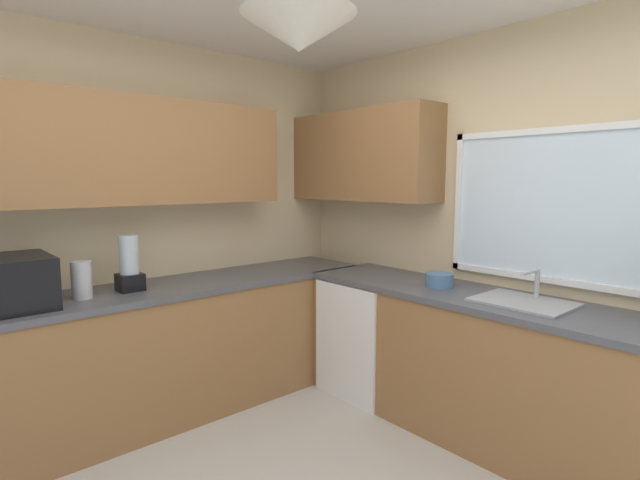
# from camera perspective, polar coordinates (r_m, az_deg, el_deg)

# --- Properties ---
(room_shell) EXTENTS (3.96, 3.72, 2.65)m
(room_shell) POSITION_cam_1_polar(r_m,az_deg,el_deg) (2.88, -4.71, 11.54)
(room_shell) COLOR beige
(room_shell) RESTS_ON ground_plane
(counter_run_left) EXTENTS (0.65, 3.33, 0.91)m
(counter_run_left) POSITION_cam_1_polar(r_m,az_deg,el_deg) (3.51, -19.44, -12.61)
(counter_run_left) COLOR olive
(counter_run_left) RESTS_ON ground_plane
(counter_run_back) EXTENTS (3.05, 0.65, 0.91)m
(counter_run_back) POSITION_cam_1_polar(r_m,az_deg,el_deg) (3.18, 22.55, -14.84)
(counter_run_back) COLOR olive
(counter_run_back) RESTS_ON ground_plane
(dishwasher) EXTENTS (0.60, 0.60, 0.86)m
(dishwasher) POSITION_cam_1_polar(r_m,az_deg,el_deg) (3.78, 6.08, -11.15)
(dishwasher) COLOR white
(dishwasher) RESTS_ON ground_plane
(microwave) EXTENTS (0.48, 0.36, 0.29)m
(microwave) POSITION_cam_1_polar(r_m,az_deg,el_deg) (3.17, -32.36, -4.22)
(microwave) COLOR black
(microwave) RESTS_ON counter_run_left
(kettle) EXTENTS (0.12, 0.12, 0.23)m
(kettle) POSITION_cam_1_polar(r_m,az_deg,el_deg) (3.22, -26.32, -4.24)
(kettle) COLOR #B7B7BC
(kettle) RESTS_ON counter_run_left
(sink_assembly) EXTENTS (0.52, 0.40, 0.19)m
(sink_assembly) POSITION_cam_1_polar(r_m,az_deg,el_deg) (3.05, 22.96, -6.65)
(sink_assembly) COLOR #9EA0A5
(sink_assembly) RESTS_ON counter_run_back
(bowl) EXTENTS (0.18, 0.18, 0.09)m
(bowl) POSITION_cam_1_polar(r_m,az_deg,el_deg) (3.32, 13.92, -4.60)
(bowl) COLOR #4C7099
(bowl) RESTS_ON counter_run_back
(blender_appliance) EXTENTS (0.15, 0.15, 0.36)m
(blender_appliance) POSITION_cam_1_polar(r_m,az_deg,el_deg) (3.32, -21.58, -2.85)
(blender_appliance) COLOR black
(blender_appliance) RESTS_ON counter_run_left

